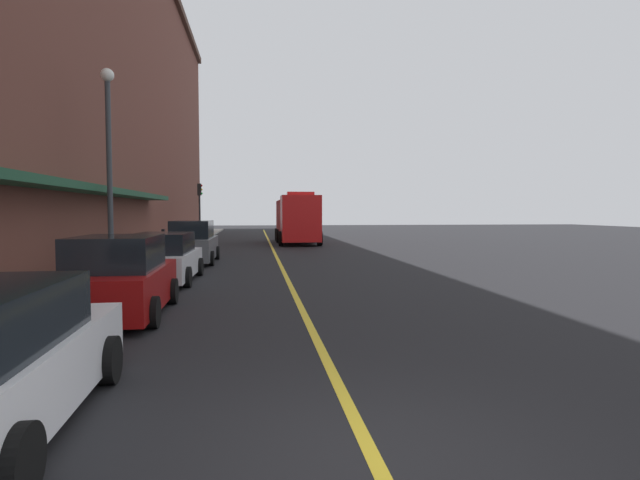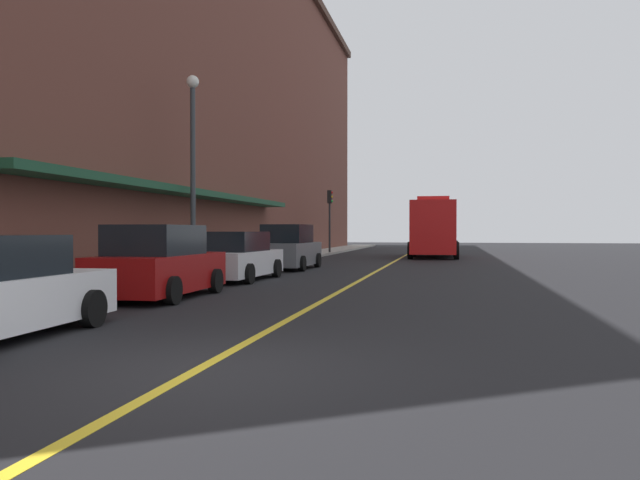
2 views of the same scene
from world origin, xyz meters
TOP-DOWN VIEW (x-y plane):
  - ground_plane at (0.00, 25.00)m, footprint 112.00×112.00m
  - sidewalk_left at (-6.20, 25.00)m, footprint 2.40×70.00m
  - lane_center_stripe at (0.00, 25.00)m, footprint 0.16×70.00m
  - brick_building_left at (-13.44, 24.00)m, footprint 13.24×64.00m
  - parked_car_1 at (-4.04, 7.12)m, footprint 2.13×4.36m
  - parked_car_2 at (-4.05, 12.68)m, footprint 2.18×4.70m
  - parked_car_3 at (-3.85, 18.83)m, footprint 2.13×4.64m
  - fire_truck at (1.95, 32.43)m, footprint 2.94×8.46m
  - parking_meter_0 at (-5.35, 10.77)m, footprint 0.14×0.18m
  - parking_meter_1 at (-5.35, 20.05)m, footprint 0.14×0.18m
  - street_lamp_left at (-5.95, 13.59)m, footprint 0.44×0.44m
  - traffic_light_near at (-5.29, 35.55)m, footprint 0.38×0.36m

SIDE VIEW (x-z plane):
  - ground_plane at x=0.00m, z-range 0.00..0.00m
  - lane_center_stripe at x=0.00m, z-range 0.00..0.01m
  - sidewalk_left at x=-6.20m, z-range 0.00..0.15m
  - parked_car_2 at x=-4.05m, z-range -0.04..1.57m
  - parked_car_1 at x=-4.04m, z-range -0.06..1.72m
  - parked_car_3 at x=-3.85m, z-range -0.07..1.84m
  - parking_meter_0 at x=-5.35m, z-range 0.39..1.72m
  - parking_meter_1 at x=-5.35m, z-range 0.39..1.72m
  - fire_truck at x=1.95m, z-range -0.08..3.54m
  - traffic_light_near at x=-5.29m, z-range 1.01..5.31m
  - street_lamp_left at x=-5.95m, z-range 0.93..7.87m
  - brick_building_left at x=-13.44m, z-range 0.01..19.86m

